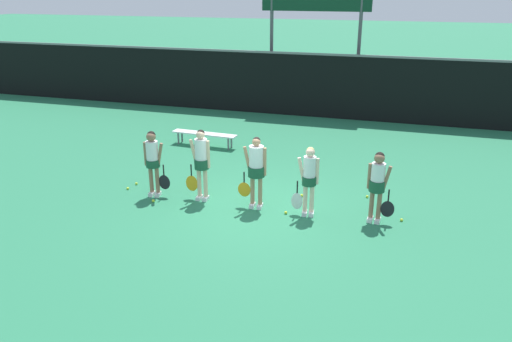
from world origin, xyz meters
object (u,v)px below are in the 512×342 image
Objects in this scene: player_3 at (309,177)px; tennis_ball_4 at (153,201)px; player_1 at (201,159)px; player_4 at (378,182)px; tennis_ball_6 at (156,168)px; player_0 at (153,158)px; tennis_ball_0 at (402,220)px; tennis_ball_2 at (367,196)px; bench_courtside at (204,135)px; tennis_ball_3 at (312,185)px; tennis_ball_5 at (136,184)px; tennis_ball_8 at (302,195)px; tennis_ball_1 at (286,213)px; scoreboard at (316,6)px; tennis_ball_7 at (128,188)px; player_2 at (256,167)px.

tennis_ball_4 is at bearing 178.73° from player_3.
player_1 reaches higher than tennis_ball_4.
player_4 is 22.93× the size of tennis_ball_4.
tennis_ball_6 is (-1.06, 2.13, -0.00)m from tennis_ball_4.
player_0 reaches higher than tennis_ball_4.
tennis_ball_0 is 1.41m from tennis_ball_2.
player_0 is (0.42, -4.18, 0.60)m from bench_courtside.
tennis_ball_3 is at bearing 0.20° from tennis_ball_6.
player_3 is 24.29× the size of tennis_ball_5.
bench_courtside is 1.37× the size of player_4.
player_4 is (5.79, -4.07, 0.57)m from bench_courtside.
tennis_ball_4 is 3.65m from tennis_ball_8.
player_4 is at bearing -3.36° from tennis_ball_5.
tennis_ball_3 is at bearing -27.88° from bench_courtside.
tennis_ball_0 is 7.00m from tennis_ball_6.
tennis_ball_1 is at bearing -6.57° from player_1.
tennis_ball_3 is at bearing 147.86° from tennis_ball_0.
player_3 is 23.41× the size of tennis_ball_1.
scoreboard is 10.08m from tennis_ball_8.
scoreboard is 10.71m from player_3.
tennis_ball_3 is at bearing 19.93° from tennis_ball_7.
bench_courtside is 4.25m from player_0.
player_1 reaches higher than tennis_ball_1.
player_1 is 2.65m from player_3.
tennis_ball_7 is (-0.04, -0.36, -0.00)m from tennis_ball_5.
scoreboard is at bearing 101.35° from tennis_ball_3.
tennis_ball_4 is (-1.08, -0.52, -1.00)m from player_1.
player_0 is 5.37m from player_4.
scoreboard is at bearing 90.30° from player_2.
tennis_ball_7 is (-3.48, 0.05, -0.98)m from player_2.
tennis_ball_3 is (-1.45, 0.34, 0.00)m from tennis_ball_2.
player_1 is 25.00× the size of tennis_ball_8.
player_1 is at bearing -174.36° from player_4.
tennis_ball_0 is at bearing -67.81° from scoreboard.
tennis_ball_4 is (-5.80, -0.70, 0.00)m from tennis_ball_0.
player_2 is at bearing -50.48° from bench_courtside.
player_4 is (1.49, 0.10, 0.02)m from player_3.
player_0 is 1.35m from tennis_ball_5.
player_0 is 1.04m from tennis_ball_4.
player_3 is at bearing -79.26° from scoreboard.
tennis_ball_4 is at bearing -159.87° from tennis_ball_2.
player_2 is 4.02m from tennis_ball_6.
player_2 is at bearing -86.29° from scoreboard.
tennis_ball_3 is 4.54m from tennis_ball_6.
tennis_ball_7 is (-4.74, 0.10, -0.90)m from player_3.
player_0 is 0.96× the size of player_2.
player_1 is at bearing 25.78° from tennis_ball_4.
tennis_ball_1 is 4.67m from tennis_ball_6.
tennis_ball_6 is at bearing 93.90° from tennis_ball_5.
tennis_ball_2 is (1.70, 1.51, -0.00)m from tennis_ball_1.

